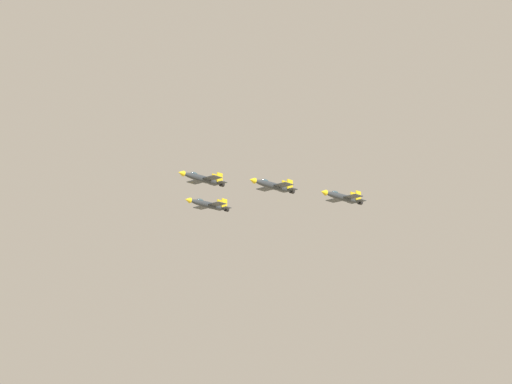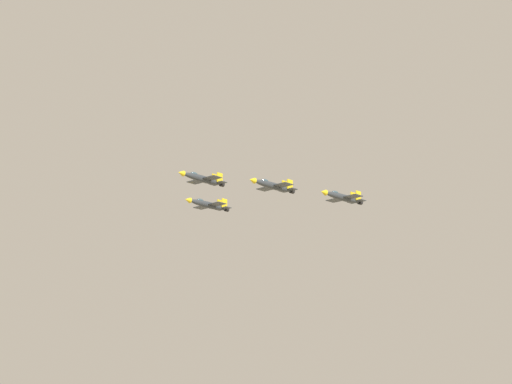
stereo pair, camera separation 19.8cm
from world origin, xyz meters
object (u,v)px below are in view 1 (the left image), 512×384
object	(u,v)px
jet_lead	(202,179)
jet_right_wingman	(208,205)
jet_left_wingman	(273,186)
jet_left_outer	(342,197)

from	to	relation	value
jet_lead	jet_right_wingman	distance (m)	19.30
jet_lead	jet_right_wingman	bearing A→B (deg)	-140.43
jet_left_wingman	jet_right_wingman	world-z (taller)	jet_left_wingman
jet_lead	jet_left_wingman	xyz separation A→B (m)	(9.83, -16.42, -1.30)
jet_right_wingman	jet_left_outer	bearing A→B (deg)	111.59
jet_left_wingman	jet_left_outer	size ratio (longest dim) A/B	1.02
jet_right_wingman	jet_lead	bearing A→B (deg)	40.54
jet_right_wingman	jet_left_outer	distance (m)	39.96
jet_lead	jet_left_wingman	distance (m)	19.18
jet_lead	jet_left_outer	bearing A→B (deg)	138.84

